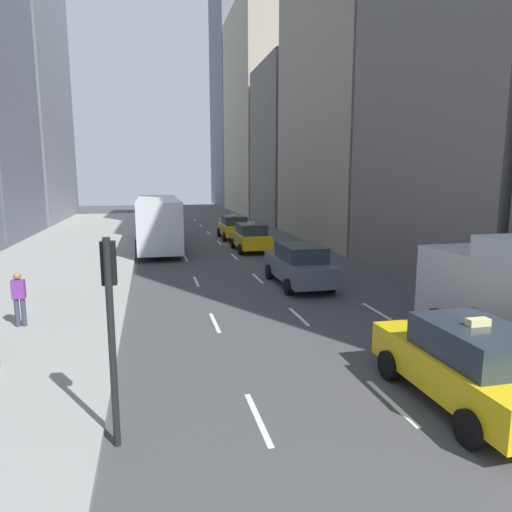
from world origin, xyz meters
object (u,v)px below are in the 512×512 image
at_px(taxi_third, 233,227).
at_px(traffic_light_pole, 111,308).
at_px(sedan_black_near, 299,265).
at_px(city_bus, 158,221).
at_px(pedestrian_far_walking, 19,296).
at_px(taxi_second, 251,237).
at_px(taxi_lead, 468,363).

distance_m(taxi_third, traffic_light_pole, 27.10).
relative_size(sedan_black_near, city_bus, 0.41).
distance_m(taxi_third, pedestrian_far_walking, 21.86).
relative_size(taxi_third, city_bus, 0.38).
distance_m(taxi_second, traffic_light_pole, 21.24).
xyz_separation_m(taxi_third, pedestrian_far_walking, (-9.95, -19.47, 0.19)).
distance_m(taxi_second, pedestrian_far_walking, 16.65).
bearing_deg(taxi_second, pedestrian_far_walking, -126.69).
height_order(city_bus, pedestrian_far_walking, city_bus).
xyz_separation_m(city_bus, traffic_light_pole, (-1.14, -22.84, 0.62)).
bearing_deg(taxi_third, sedan_black_near, -90.00).
relative_size(pedestrian_far_walking, traffic_light_pole, 0.46).
height_order(taxi_second, city_bus, city_bus).
relative_size(taxi_second, pedestrian_far_walking, 2.67).
xyz_separation_m(sedan_black_near, pedestrian_far_walking, (-9.95, -3.72, 0.16)).
bearing_deg(sedan_black_near, traffic_light_pole, -122.85).
bearing_deg(pedestrian_far_walking, taxi_third, 62.93).
xyz_separation_m(taxi_lead, pedestrian_far_walking, (-9.95, 6.92, 0.19)).
bearing_deg(city_bus, taxi_lead, -76.31).
bearing_deg(traffic_light_pole, taxi_lead, -1.59).
bearing_deg(sedan_black_near, taxi_third, 90.00).
xyz_separation_m(taxi_third, city_bus, (-5.61, -3.35, 0.91)).
distance_m(city_bus, traffic_light_pole, 22.88).
bearing_deg(traffic_light_pole, pedestrian_far_walking, 115.41).
distance_m(taxi_lead, traffic_light_pole, 6.92).
bearing_deg(taxi_second, taxi_third, 90.00).
xyz_separation_m(sedan_black_near, city_bus, (-5.61, 12.39, 0.88)).
bearing_deg(pedestrian_far_walking, city_bus, 74.94).
bearing_deg(traffic_light_pole, city_bus, 87.15).
bearing_deg(taxi_lead, taxi_third, 90.00).
relative_size(taxi_lead, pedestrian_far_walking, 2.67).
xyz_separation_m(taxi_second, taxi_third, (0.00, 6.11, 0.00)).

